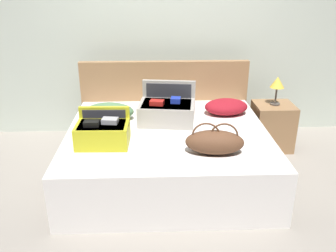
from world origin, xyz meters
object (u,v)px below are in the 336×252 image
object	(u,v)px
hard_case_large	(167,110)
pillow_center_head	(110,111)
table_lamp	(277,84)
bed	(167,154)
nightstand	(272,126)
duffel_bag	(215,142)
hard_case_medium	(103,132)
pillow_near_headboard	(226,107)

from	to	relation	value
hard_case_large	pillow_center_head	xyz separation A→B (m)	(-0.59, 0.09, -0.04)
hard_case_large	pillow_center_head	bearing A→B (deg)	178.98
table_lamp	pillow_center_head	bearing A→B (deg)	-170.57
bed	nightstand	size ratio (longest dim) A/B	3.59
bed	duffel_bag	size ratio (longest dim) A/B	3.75
pillow_center_head	bed	bearing A→B (deg)	-28.54
bed	hard_case_medium	world-z (taller)	hard_case_medium
hard_case_medium	pillow_near_headboard	size ratio (longest dim) A/B	1.00
bed	nightstand	xyz separation A→B (m)	(1.24, 0.62, 0.01)
duffel_bag	pillow_near_headboard	distance (m)	0.95
duffel_bag	pillow_center_head	world-z (taller)	duffel_bag
bed	duffel_bag	distance (m)	0.72
duffel_bag	nightstand	distance (m)	1.45
bed	table_lamp	bearing A→B (deg)	26.49
hard_case_large	nightstand	world-z (taller)	hard_case_large
pillow_center_head	nightstand	distance (m)	1.87
pillow_near_headboard	table_lamp	bearing A→B (deg)	18.73
table_lamp	nightstand	bearing A→B (deg)	-90.00
hard_case_medium	pillow_center_head	bearing A→B (deg)	91.76
bed	table_lamp	size ratio (longest dim) A/B	5.94
nightstand	table_lamp	bearing A→B (deg)	90.00
pillow_center_head	pillow_near_headboard	bearing A→B (deg)	4.68
hard_case_large	table_lamp	bearing A→B (deg)	24.94
duffel_bag	pillow_near_headboard	bearing A→B (deg)	73.54
bed	pillow_near_headboard	xyz separation A→B (m)	(0.64, 0.42, 0.34)
duffel_bag	nightstand	bearing A→B (deg)	52.16
bed	hard_case_large	xyz separation A→B (m)	(0.01, 0.23, 0.38)
pillow_near_headboard	pillow_center_head	world-z (taller)	pillow_center_head
pillow_center_head	nightstand	xyz separation A→B (m)	(1.82, 0.30, -0.33)
hard_case_medium	nightstand	bearing A→B (deg)	27.84
nightstand	hard_case_large	bearing A→B (deg)	-162.47
bed	pillow_near_headboard	size ratio (longest dim) A/B	4.15
pillow_center_head	hard_case_medium	bearing A→B (deg)	-89.83
bed	pillow_center_head	distance (m)	0.74
hard_case_large	duffel_bag	size ratio (longest dim) A/B	1.17
hard_case_medium	nightstand	distance (m)	2.06
pillow_near_headboard	nightstand	bearing A→B (deg)	18.73
duffel_bag	table_lamp	distance (m)	1.42
hard_case_medium	pillow_near_headboard	distance (m)	1.41
pillow_near_headboard	hard_case_medium	bearing A→B (deg)	-150.39
hard_case_medium	duffel_bag	distance (m)	0.98
hard_case_medium	pillow_center_head	distance (m)	0.60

